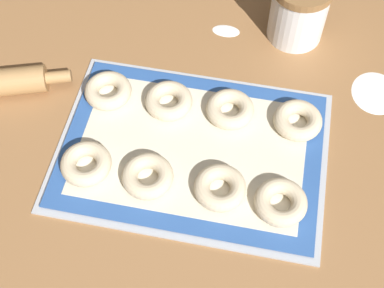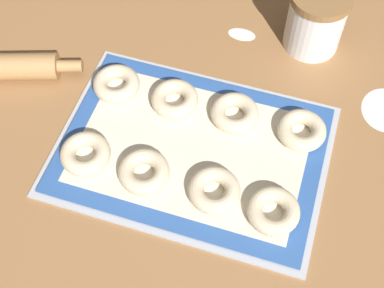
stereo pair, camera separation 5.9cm
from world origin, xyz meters
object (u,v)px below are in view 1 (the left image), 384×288
Objects in this scene: bagel_front_mid_left at (148,176)px; bagel_front_far_right at (281,202)px; bagel_back_mid_left at (169,101)px; bagel_back_mid_right at (230,109)px; bagel_back_far_left at (108,91)px; bagel_back_far_right at (298,120)px; bagel_front_far_left at (86,164)px; bagel_front_mid_right at (220,188)px; flour_canister at (299,11)px; baking_tray at (192,150)px.

bagel_front_mid_left and bagel_front_far_right have the same top height.
bagel_front_mid_left is at bearing 178.69° from bagel_front_far_right.
bagel_back_mid_left and bagel_back_mid_right have the same top height.
bagel_back_far_right is at bearing 0.22° from bagel_back_far_left.
bagel_front_far_left is at bearing -155.14° from bagel_back_far_right.
bagel_back_far_left is (-0.25, 0.17, 0.00)m from bagel_front_mid_right.
bagel_back_far_right is 0.69× the size of flour_canister.
baking_tray is 5.40× the size of bagel_front_far_right.
bagel_back_far_left is (-0.01, 0.17, 0.00)m from bagel_front_far_left.
bagel_front_far_left and bagel_front_far_right have the same top height.
baking_tray is at bearing 23.65° from bagel_front_far_left.
bagel_back_far_right is at bearing 34.55° from bagel_front_mid_left.
bagel_back_far_left is 1.00× the size of bagel_back_mid_left.
bagel_back_mid_left is (-0.24, 0.18, 0.00)m from bagel_front_far_right.
bagel_front_mid_left is 1.00× the size of bagel_front_mid_right.
bagel_front_far_right is 0.18m from bagel_back_far_right.
baking_tray is 0.11m from bagel_back_mid_right.
baking_tray is at bearing 129.57° from bagel_front_mid_right.
bagel_back_mid_right is at bearing -112.60° from flour_canister.
bagel_back_mid_right is at bearing 0.50° from bagel_back_far_left.
bagel_back_far_left is 0.43m from flour_canister.
bagel_front_far_left is 0.29m from bagel_back_mid_right.
bagel_back_mid_left reaches higher than baking_tray.
bagel_back_far_left is at bearing -144.16° from flour_canister.
flour_canister reaches higher than bagel_back_far_right.
bagel_front_mid_right is 1.00× the size of bagel_back_mid_right.
bagel_back_mid_right is 0.13m from bagel_back_far_right.
bagel_back_mid_right is at bearing 35.85° from bagel_front_far_left.
bagel_back_mid_right is 0.69× the size of flour_canister.
bagel_front_far_left and bagel_back_mid_left have the same top height.
bagel_front_mid_right is at bearing -33.85° from bagel_back_far_left.
bagel_front_far_left is 0.41m from bagel_back_far_right.
bagel_front_far_right is at bearing -88.14° from flour_canister.
bagel_front_mid_right is 0.11m from bagel_front_far_right.
bagel_front_mid_left is at bearing -145.45° from bagel_back_far_right.
bagel_back_mid_right is 1.00× the size of bagel_back_far_right.
bagel_front_far_left is 1.00× the size of bagel_front_far_right.
flour_canister is (0.09, 0.42, 0.04)m from bagel_front_mid_right.
bagel_front_mid_left is (-0.06, -0.08, 0.02)m from baking_tray.
bagel_front_far_right reaches higher than baking_tray.
baking_tray is 0.11m from bagel_back_mid_left.
flour_canister is at bearing 48.30° from bagel_back_mid_left.
bagel_front_far_left is 1.00× the size of bagel_back_mid_left.
bagel_back_far_left and bagel_back_mid_right have the same top height.
bagel_back_mid_right is (0.12, 0.00, 0.00)m from bagel_back_mid_left.
bagel_back_far_left is at bearing 92.40° from bagel_front_far_left.
bagel_front_far_right and bagel_back_mid_right have the same top height.
bagel_back_mid_left is 1.00× the size of bagel_back_mid_right.
flour_canister is at bearing 62.02° from bagel_front_mid_left.
bagel_front_far_left is at bearing 179.78° from bagel_front_mid_right.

